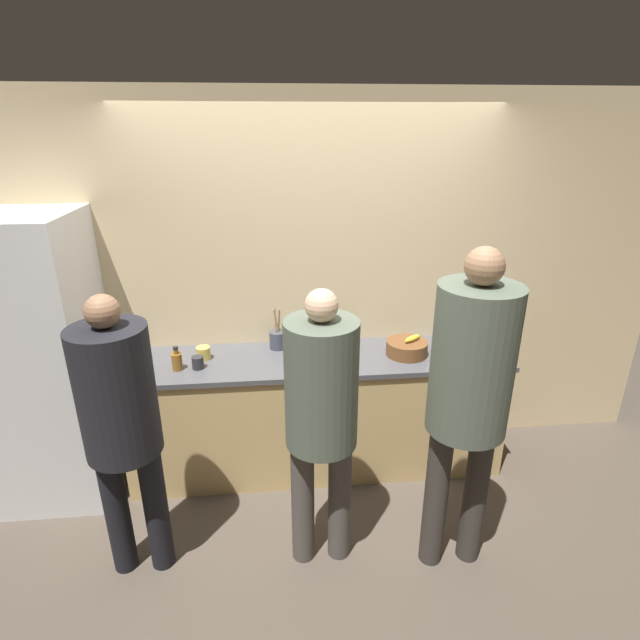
# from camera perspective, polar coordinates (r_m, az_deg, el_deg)

# --- Properties ---
(ground_plane) EXTENTS (14.00, 14.00, 0.00)m
(ground_plane) POSITION_cam_1_polar(r_m,az_deg,el_deg) (3.64, 0.24, -19.15)
(ground_plane) COLOR #4C4238
(wall_back) EXTENTS (5.20, 0.06, 2.60)m
(wall_back) POSITION_cam_1_polar(r_m,az_deg,el_deg) (3.57, -0.83, 4.06)
(wall_back) COLOR #D6BC8C
(wall_back) RESTS_ON ground_plane
(counter) EXTENTS (2.62, 0.63, 0.88)m
(counter) POSITION_cam_1_polar(r_m,az_deg,el_deg) (3.66, -0.34, -10.32)
(counter) COLOR tan
(counter) RESTS_ON ground_plane
(refrigerator) EXTENTS (0.77, 0.72, 1.90)m
(refrigerator) POSITION_cam_1_polar(r_m,az_deg,el_deg) (3.67, -29.81, -4.31)
(refrigerator) COLOR white
(refrigerator) RESTS_ON ground_plane
(person_left) EXTENTS (0.38, 0.38, 1.65)m
(person_left) POSITION_cam_1_polar(r_m,az_deg,el_deg) (2.76, -21.86, -10.10)
(person_left) COLOR black
(person_left) RESTS_ON ground_plane
(person_center) EXTENTS (0.38, 0.38, 1.65)m
(person_center) POSITION_cam_1_polar(r_m,az_deg,el_deg) (2.63, 0.15, -9.97)
(person_center) COLOR #4C4742
(person_center) RESTS_ON ground_plane
(person_right) EXTENTS (0.41, 0.41, 1.86)m
(person_right) POSITION_cam_1_polar(r_m,az_deg,el_deg) (2.65, 16.73, -7.02)
(person_right) COLOR #38332D
(person_right) RESTS_ON ground_plane
(fruit_bowl) EXTENTS (0.28, 0.28, 0.14)m
(fruit_bowl) POSITION_cam_1_polar(r_m,az_deg,el_deg) (3.49, 9.90, -3.14)
(fruit_bowl) COLOR brown
(fruit_bowl) RESTS_ON counter
(utensil_crock) EXTENTS (0.12, 0.12, 0.30)m
(utensil_crock) POSITION_cam_1_polar(r_m,az_deg,el_deg) (3.55, -4.86, -2.17)
(utensil_crock) COLOR #3D424C
(utensil_crock) RESTS_ON counter
(bottle_dark) EXTENTS (0.06, 0.06, 0.18)m
(bottle_dark) POSITION_cam_1_polar(r_m,az_deg,el_deg) (3.29, 0.85, -4.02)
(bottle_dark) COLOR #333338
(bottle_dark) RESTS_ON counter
(bottle_amber) EXTENTS (0.07, 0.07, 0.16)m
(bottle_amber) POSITION_cam_1_polar(r_m,az_deg,el_deg) (3.37, -16.03, -4.50)
(bottle_amber) COLOR brown
(bottle_amber) RESTS_ON counter
(bottle_green) EXTENTS (0.06, 0.06, 0.25)m
(bottle_green) POSITION_cam_1_polar(r_m,az_deg,el_deg) (3.62, 2.27, -1.16)
(bottle_green) COLOR #236033
(bottle_green) RESTS_ON counter
(cup_black) EXTENTS (0.08, 0.08, 0.08)m
(cup_black) POSITION_cam_1_polar(r_m,az_deg,el_deg) (3.36, -13.79, -4.74)
(cup_black) COLOR #28282D
(cup_black) RESTS_ON counter
(cup_yellow) EXTENTS (0.09, 0.09, 0.09)m
(cup_yellow) POSITION_cam_1_polar(r_m,az_deg,el_deg) (3.47, -13.19, -3.71)
(cup_yellow) COLOR gold
(cup_yellow) RESTS_ON counter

